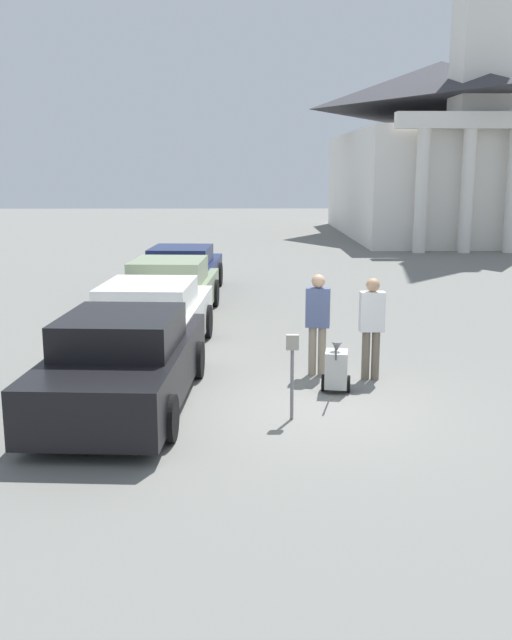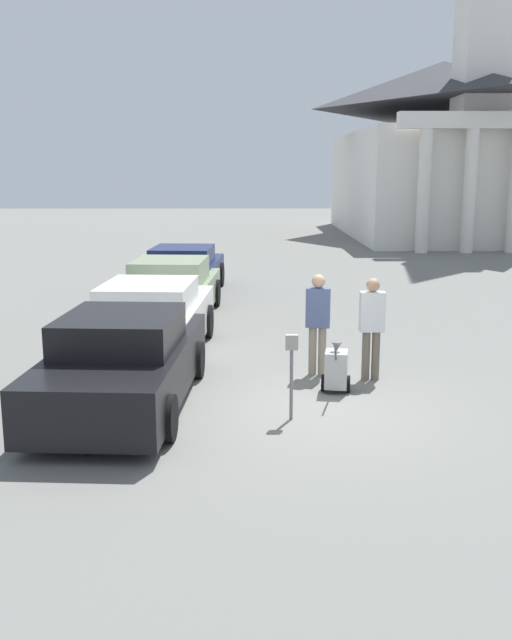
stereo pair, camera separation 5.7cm
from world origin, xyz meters
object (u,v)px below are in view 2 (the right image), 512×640
Objects in this scene: parking_meter at (292,360)px; person_worker at (318,318)px; parked_car_sage at (171,290)px; person_supervisor at (372,322)px; parked_car_white at (151,321)px; parked_car_navy at (184,271)px; equipment_cart at (336,369)px; parked_car_black at (124,362)px; church at (443,139)px.

person_worker is at bearing 75.54° from parking_meter.
parked_car_sage is 2.73× the size of person_supervisor.
parked_car_white is 1.03× the size of parked_car_navy.
equipment_cart is (3.35, -2.39, -0.31)m from parked_car_white.
parked_car_black is 32.65m from church.
parked_car_sage is 2.69× the size of person_worker.
person_worker is at bearing -108.71° from church.
parked_car_black is 3.55m from person_worker.
parked_car_navy is at bearing 103.05° from parking_meter.
equipment_cart is at bearing 45.16° from person_supervisor.
person_supervisor is at bearing -50.18° from parked_car_sage.
person_supervisor reaches higher than parked_car_white.
church is (8.62, 28.41, 4.28)m from person_supervisor.
parking_meter is 0.70× the size of person_worker.
parked_car_white is 29.90m from church.
person_supervisor is (4.03, -1.71, 0.32)m from parked_car_white.
parked_car_sage is 6.07m from person_worker.
parked_car_black is 6.82m from parked_car_sage.
parked_car_sage is at bearing 127.55° from equipment_cart.
parked_car_white is 2.88× the size of person_supervisor.
parked_car_white is 1.06× the size of parked_car_sage.
person_worker is at bearing 31.02° from parked_car_black.
parked_car_white is 4.05× the size of parking_meter.
parked_car_white is at bearing -14.92° from person_worker.
parked_car_sage is at bearing 108.65° from parking_meter.
church reaches higher than person_supervisor.
parked_car_navy is 9.17m from person_worker.
parked_car_black is at bearing -113.04° from church.
person_worker is (3.13, -5.19, 0.36)m from parked_car_sage.
parking_meter is at bearing -11.68° from parked_car_black.
church is (12.65, 26.70, 4.61)m from parked_car_white.
person_supervisor is (4.03, -8.91, 0.35)m from parked_car_navy.
church is (9.30, 29.09, 4.92)m from equipment_cart.
parked_car_navy is at bearing -65.62° from person_supervisor.
parked_car_sage is 3.83× the size of parking_meter.
parked_car_black is 0.99× the size of parked_car_navy.
parked_car_white is 7.20m from parked_car_navy.
person_worker reaches higher than equipment_cart.
parked_car_navy is (-0.00, 10.24, -0.01)m from parked_car_black.
parked_car_white is 5.13× the size of equipment_cart.
church is at bearing 60.54° from parked_car_navy.
person_supervisor is (1.50, 2.02, 0.13)m from parking_meter.
person_worker is (0.60, 2.32, 0.15)m from parking_meter.
parking_meter is at bearing 84.82° from person_worker.
parked_car_white is at bearing -86.48° from parked_car_navy.
parked_car_white is at bearing 153.52° from equipment_cart.
person_worker is 1.20m from equipment_cart.
equipment_cart is at bearing -58.02° from parked_car_sage.
parking_meter is (2.53, -7.51, 0.21)m from parked_car_sage.
church is at bearing 64.62° from parked_car_sage.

